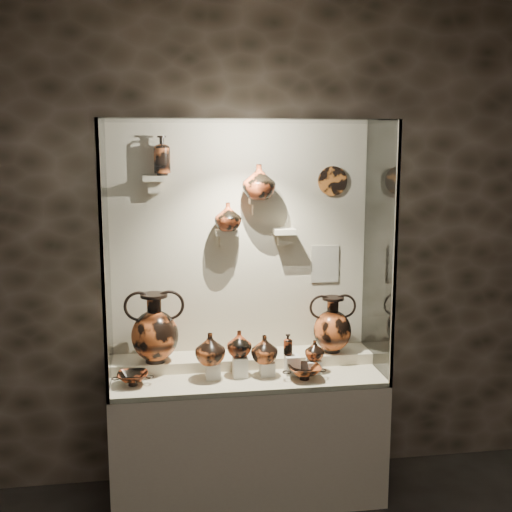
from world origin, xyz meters
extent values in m
cube|color=#2D251C|center=(0.00, 2.50, 1.60)|extent=(5.00, 0.02, 3.20)
cube|color=#BFB59A|center=(0.00, 2.18, 0.40)|extent=(1.70, 0.60, 0.80)
cube|color=beige|center=(0.00, 2.18, 0.82)|extent=(1.68, 0.58, 0.03)
cube|color=beige|center=(0.00, 2.35, 0.85)|extent=(1.70, 0.25, 0.10)
cube|color=#BFB59A|center=(0.00, 2.50, 1.60)|extent=(1.70, 0.03, 1.60)
cube|color=white|center=(0.00, 1.88, 1.60)|extent=(1.70, 0.01, 1.60)
cube|color=white|center=(-0.85, 2.18, 1.60)|extent=(0.01, 0.60, 1.60)
cube|color=white|center=(0.85, 2.18, 1.60)|extent=(0.01, 0.60, 1.60)
cube|color=white|center=(0.00, 2.18, 2.40)|extent=(1.70, 0.60, 0.01)
cube|color=gray|center=(-0.84, 1.89, 1.60)|extent=(0.02, 0.02, 1.60)
cube|color=gray|center=(0.84, 1.89, 1.60)|extent=(0.02, 0.02, 1.60)
cube|color=silver|center=(-0.22, 2.13, 0.88)|extent=(0.09, 0.09, 0.10)
cube|color=silver|center=(-0.05, 2.13, 0.90)|extent=(0.09, 0.09, 0.13)
cube|color=silver|center=(0.12, 2.13, 0.88)|extent=(0.09, 0.09, 0.09)
cube|color=silver|center=(0.28, 2.13, 0.89)|extent=(0.09, 0.09, 0.12)
cube|color=silver|center=(0.42, 2.13, 0.87)|extent=(0.09, 0.09, 0.08)
cube|color=#BFB59A|center=(-0.55, 2.42, 2.05)|extent=(0.14, 0.12, 0.04)
cube|color=#BFB59A|center=(-0.10, 2.42, 1.70)|extent=(0.14, 0.12, 0.04)
cube|color=#BFB59A|center=(0.10, 2.42, 1.90)|extent=(0.10, 0.12, 0.04)
cube|color=#BFB59A|center=(0.28, 2.42, 1.70)|extent=(0.14, 0.12, 0.04)
imported|color=#B24E22|center=(-0.24, 2.11, 1.03)|extent=(0.19, 0.19, 0.20)
imported|color=#93381A|center=(-0.05, 2.15, 1.04)|extent=(0.17, 0.17, 0.16)
imported|color=#B24E22|center=(0.10, 2.12, 1.01)|extent=(0.22, 0.22, 0.17)
imported|color=#B24E22|center=(0.43, 2.15, 0.97)|extent=(0.15, 0.15, 0.13)
imported|color=#93381A|center=(-0.09, 2.38, 1.81)|extent=(0.21, 0.21, 0.18)
imported|color=#93381A|center=(0.10, 2.36, 2.03)|extent=(0.27, 0.27, 0.22)
cylinder|color=#B35E23|center=(0.61, 2.47, 2.02)|extent=(0.20, 0.02, 0.20)
cube|color=beige|center=(0.57, 2.47, 1.46)|extent=(0.19, 0.01, 0.25)
camera|label=1|loc=(-0.53, -1.65, 2.26)|focal=45.00mm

